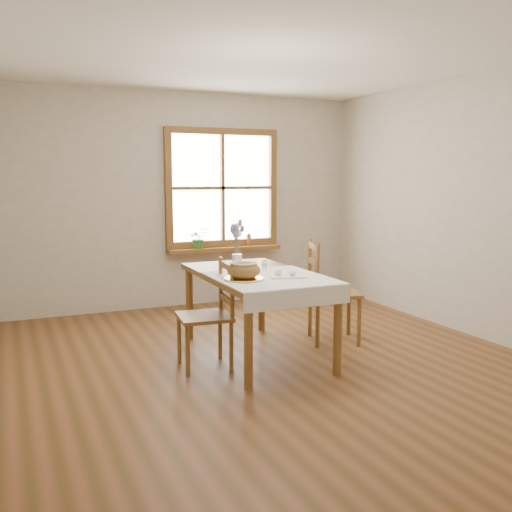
{
  "coord_description": "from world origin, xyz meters",
  "views": [
    {
      "loc": [
        -2.01,
        -4.24,
        1.6
      ],
      "look_at": [
        0.0,
        0.3,
        0.9
      ],
      "focal_mm": 40.0,
      "sensor_mm": 36.0,
      "label": 1
    }
  ],
  "objects_px": {
    "dining_table": "(256,282)",
    "bread_plate": "(244,279)",
    "chair_right": "(334,291)",
    "chair_left": "(204,315)",
    "flower_vase": "(237,261)"
  },
  "relations": [
    {
      "from": "dining_table",
      "to": "bread_plate",
      "type": "relative_size",
      "value": 5.05
    },
    {
      "from": "dining_table",
      "to": "chair_right",
      "type": "xyz_separation_m",
      "value": [
        0.87,
        0.09,
        -0.17
      ]
    },
    {
      "from": "chair_left",
      "to": "flower_vase",
      "type": "relative_size",
      "value": 8.61
    },
    {
      "from": "chair_right",
      "to": "bread_plate",
      "type": "height_order",
      "value": "chair_right"
    },
    {
      "from": "flower_vase",
      "to": "bread_plate",
      "type": "bearing_deg",
      "value": -108.15
    },
    {
      "from": "dining_table",
      "to": "flower_vase",
      "type": "relative_size",
      "value": 15.2
    },
    {
      "from": "flower_vase",
      "to": "dining_table",
      "type": "bearing_deg",
      "value": -88.75
    },
    {
      "from": "dining_table",
      "to": "chair_left",
      "type": "distance_m",
      "value": 0.59
    },
    {
      "from": "chair_right",
      "to": "flower_vase",
      "type": "xyz_separation_m",
      "value": [
        -0.88,
        0.33,
        0.31
      ]
    },
    {
      "from": "chair_left",
      "to": "flower_vase",
      "type": "distance_m",
      "value": 0.84
    },
    {
      "from": "chair_left",
      "to": "bread_plate",
      "type": "xyz_separation_m",
      "value": [
        0.28,
        -0.19,
        0.32
      ]
    },
    {
      "from": "chair_left",
      "to": "bread_plate",
      "type": "relative_size",
      "value": 2.86
    },
    {
      "from": "chair_right",
      "to": "bread_plate",
      "type": "bearing_deg",
      "value": 129.35
    },
    {
      "from": "chair_left",
      "to": "flower_vase",
      "type": "xyz_separation_m",
      "value": [
        0.52,
        0.56,
        0.35
      ]
    },
    {
      "from": "dining_table",
      "to": "chair_left",
      "type": "height_order",
      "value": "chair_left"
    }
  ]
}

